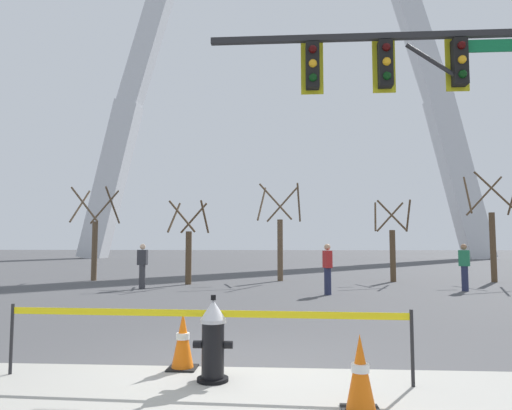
{
  "coord_description": "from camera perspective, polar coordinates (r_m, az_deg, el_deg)",
  "views": [
    {
      "loc": [
        0.65,
        -5.9,
        1.58
      ],
      "look_at": [
        -0.06,
        5.0,
        2.5
      ],
      "focal_mm": 32.75,
      "sensor_mm": 36.0,
      "label": 1
    }
  ],
  "objects": [
    {
      "name": "traffic_signal_gantry",
      "position": [
        9.75,
        21.81,
        11.53
      ],
      "size": [
        6.42,
        0.44,
        6.0
      ],
      "color": "#232326",
      "rests_on": "ground"
    },
    {
      "name": "traffic_cone_mid_sidewalk",
      "position": [
        4.79,
        12.63,
        -19.49
      ],
      "size": [
        0.36,
        0.36,
        0.73
      ],
      "color": "black",
      "rests_on": "ground"
    },
    {
      "name": "pedestrian_walking_right",
      "position": [
        17.42,
        24.11,
        -6.91
      ],
      "size": [
        0.39,
        0.34,
        1.59
      ],
      "color": "#232847",
      "rests_on": "ground"
    },
    {
      "name": "tree_center_left",
      "position": [
        20.36,
        2.95,
        -4.04
      ],
      "size": [
        1.92,
        1.93,
        4.17
      ],
      "color": "brown",
      "rests_on": "ground"
    },
    {
      "name": "tree_far_left",
      "position": [
        21.72,
        -19.1,
        -3.97
      ],
      "size": [
        1.87,
        1.88,
        4.05
      ],
      "color": "brown",
      "rests_on": "ground"
    },
    {
      "name": "monument_arch",
      "position": [
        56.61,
        2.93,
        18.06
      ],
      "size": [
        45.69,
        2.68,
        54.53
      ],
      "color": "silver",
      "rests_on": "ground"
    },
    {
      "name": "pedestrian_standing_center",
      "position": [
        17.27,
        -13.71,
        -7.21
      ],
      "size": [
        0.36,
        0.23,
        1.59
      ],
      "color": "#38383D",
      "rests_on": "ground"
    },
    {
      "name": "tree_center_right",
      "position": [
        20.7,
        16.32,
        -4.78
      ],
      "size": [
        1.6,
        1.6,
        3.43
      ],
      "color": "brown",
      "rests_on": "ground"
    },
    {
      "name": "fire_hydrant",
      "position": [
        5.66,
        -5.26,
        -16.15
      ],
      "size": [
        0.46,
        0.48,
        0.99
      ],
      "color": "black",
      "rests_on": "ground"
    },
    {
      "name": "pedestrian_walking_left",
      "position": [
        14.95,
        8.73,
        -7.68
      ],
      "size": [
        0.29,
        0.38,
        1.59
      ],
      "color": "#232847",
      "rests_on": "ground"
    },
    {
      "name": "caution_tape_barrier",
      "position": [
        5.68,
        -6.5,
        -14.9
      ],
      "size": [
        4.79,
        0.23,
        0.85
      ],
      "color": "#232326",
      "rests_on": "ground"
    },
    {
      "name": "traffic_cone_by_hydrant",
      "position": [
        6.24,
        -8.93,
        -16.05
      ],
      "size": [
        0.36,
        0.36,
        0.73
      ],
      "color": "black",
      "rests_on": "ground"
    },
    {
      "name": "ground_plane",
      "position": [
        6.15,
        -2.63,
        -19.71
      ],
      "size": [
        240.0,
        240.0,
        0.0
      ],
      "primitive_type": "plane",
      "color": "#474749"
    },
    {
      "name": "tree_left_mid",
      "position": [
        18.78,
        -8.24,
        -5.13
      ],
      "size": [
        1.53,
        1.54,
        3.29
      ],
      "color": "brown",
      "rests_on": "ground"
    },
    {
      "name": "tree_right_mid",
      "position": [
        22.04,
        26.89,
        -3.11
      ],
      "size": [
        2.1,
        2.12,
        4.58
      ],
      "color": "brown",
      "rests_on": "ground"
    }
  ]
}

